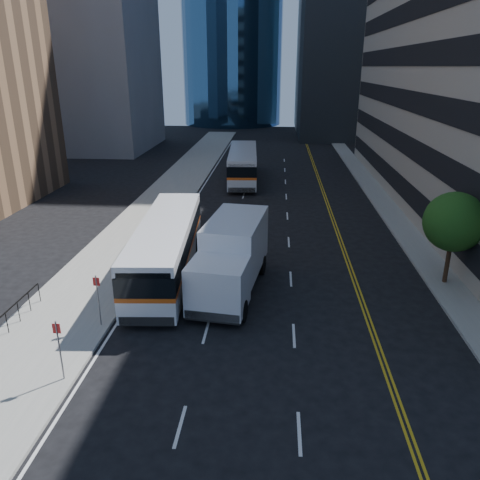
{
  "coord_description": "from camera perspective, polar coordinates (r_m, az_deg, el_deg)",
  "views": [
    {
      "loc": [
        -0.5,
        -16.38,
        11.39
      ],
      "look_at": [
        -2.3,
        6.63,
        2.8
      ],
      "focal_mm": 35.0,
      "sensor_mm": 36.0,
      "label": 1
    }
  ],
  "objects": [
    {
      "name": "bus_front",
      "position": [
        26.88,
        -8.94,
        -0.82
      ],
      "size": [
        3.63,
        12.73,
        3.24
      ],
      "rotation": [
        0.0,
        0.0,
        0.07
      ],
      "color": "silver",
      "rests_on": "ground"
    },
    {
      "name": "ground",
      "position": [
        19.95,
        5.28,
        -14.49
      ],
      "size": [
        160.0,
        160.0,
        0.0
      ],
      "primitive_type": "plane",
      "color": "black",
      "rests_on": "ground"
    },
    {
      "name": "sidewalk_west",
      "position": [
        44.04,
        -8.83,
        5.29
      ],
      "size": [
        5.0,
        90.0,
        0.15
      ],
      "primitive_type": "cube",
      "color": "gray",
      "rests_on": "ground"
    },
    {
      "name": "sidewalk_east",
      "position": [
        43.93,
        16.87,
        4.6
      ],
      "size": [
        2.0,
        90.0,
        0.15
      ],
      "primitive_type": "cube",
      "color": "gray",
      "rests_on": "ground"
    },
    {
      "name": "midrise_west",
      "position": [
        73.95,
        -19.09,
        24.15
      ],
      "size": [
        18.0,
        18.0,
        35.0
      ],
      "primitive_type": "cube",
      "color": "gray",
      "rests_on": "ground"
    },
    {
      "name": "street_tree",
      "position": [
        27.28,
        24.66,
        2.01
      ],
      "size": [
        3.2,
        3.2,
        5.1
      ],
      "color": "#332114",
      "rests_on": "sidewalk_east"
    },
    {
      "name": "box_truck",
      "position": [
        24.63,
        -1.05,
        -2.03
      ],
      "size": [
        3.7,
        8.17,
        3.77
      ],
      "rotation": [
        0.0,
        0.0,
        -0.13
      ],
      "color": "silver",
      "rests_on": "ground"
    },
    {
      "name": "bus_rear",
      "position": [
        49.62,
        0.36,
        9.26
      ],
      "size": [
        3.46,
        12.85,
        3.28
      ],
      "rotation": [
        0.0,
        0.0,
        0.05
      ],
      "color": "silver",
      "rests_on": "ground"
    }
  ]
}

